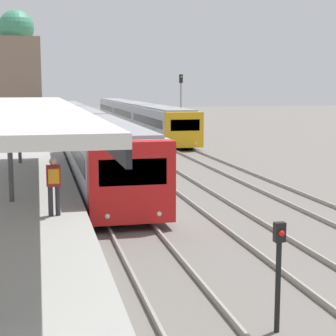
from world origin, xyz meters
The scene contains 7 objects.
platform_canopy centered at (-3.63, 15.07, 3.82)m, with size 4.00×23.22×3.09m.
person_on_platform centered at (-2.40, 12.70, 1.84)m, with size 0.40×0.40×1.66m.
train_near centered at (0.00, 36.33, 1.64)m, with size 2.71×45.64×2.95m.
train_far centered at (7.14, 55.35, 1.59)m, with size 2.69×42.02×2.85m.
signal_post_near centered at (1.40, 5.91, 1.27)m, with size 0.20×0.21×2.08m.
signal_mast_far centered at (8.88, 42.36, 3.42)m, with size 0.28×0.29×5.49m.
distant_domed_building centered at (-4.49, 52.49, 5.49)m, with size 4.28×4.28×11.61m.
Camera 1 is at (-2.78, -3.21, 4.50)m, focal length 60.00 mm.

